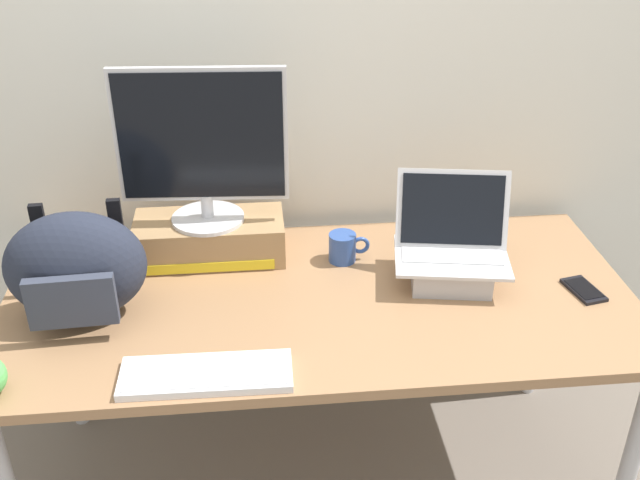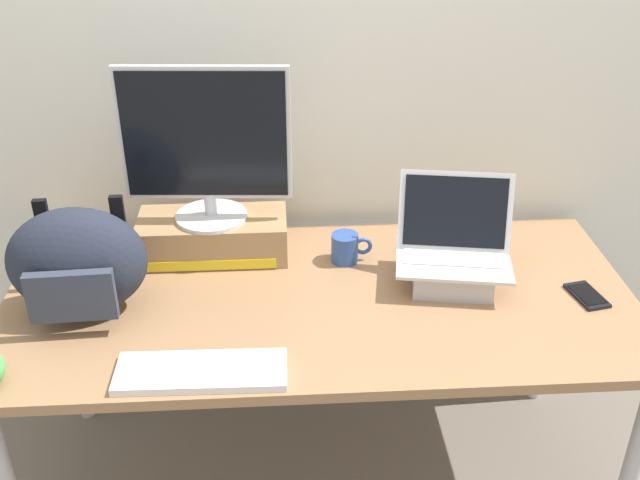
# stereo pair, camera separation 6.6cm
# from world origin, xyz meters

# --- Properties ---
(ground_plane) EXTENTS (20.00, 20.00, 0.00)m
(ground_plane) POSITION_xyz_m (0.00, 0.00, 0.00)
(ground_plane) COLOR #70665B
(back_wall) EXTENTS (7.00, 0.10, 2.60)m
(back_wall) POSITION_xyz_m (0.00, 0.51, 1.30)
(back_wall) COLOR silver
(back_wall) RESTS_ON ground
(desk) EXTENTS (1.76, 0.82, 0.71)m
(desk) POSITION_xyz_m (0.00, 0.00, 0.65)
(desk) COLOR #99704C
(desk) RESTS_ON ground
(toner_box_yellow) EXTENTS (0.45, 0.21, 0.12)m
(toner_box_yellow) POSITION_xyz_m (-0.31, 0.25, 0.78)
(toner_box_yellow) COLOR #9E7A51
(toner_box_yellow) RESTS_ON desk
(desktop_monitor) EXTENTS (0.49, 0.22, 0.46)m
(desktop_monitor) POSITION_xyz_m (-0.31, 0.25, 1.07)
(desktop_monitor) COLOR silver
(desktop_monitor) RESTS_ON toner_box_yellow
(open_laptop) EXTENTS (0.35, 0.28, 0.30)m
(open_laptop) POSITION_xyz_m (0.38, 0.05, 0.78)
(open_laptop) COLOR #ADADB2
(open_laptop) RESTS_ON desk
(external_keyboard) EXTENTS (0.41, 0.15, 0.02)m
(external_keyboard) POSITION_xyz_m (-0.31, -0.32, 0.73)
(external_keyboard) COLOR white
(external_keyboard) RESTS_ON desk
(messenger_backpack) EXTENTS (0.37, 0.27, 0.31)m
(messenger_backpack) POSITION_xyz_m (-0.64, -0.03, 0.87)
(messenger_backpack) COLOR #232838
(messenger_backpack) RESTS_ON desk
(coffee_mug) EXTENTS (0.12, 0.08, 0.09)m
(coffee_mug) POSITION_xyz_m (0.09, 0.19, 0.76)
(coffee_mug) COLOR #2D4C93
(coffee_mug) RESTS_ON desk
(cell_phone) EXTENTS (0.10, 0.14, 0.01)m
(cell_phone) POSITION_xyz_m (0.74, -0.05, 0.72)
(cell_phone) COLOR black
(cell_phone) RESTS_ON desk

